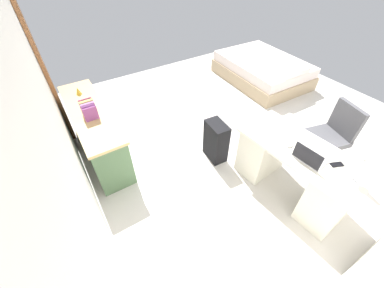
% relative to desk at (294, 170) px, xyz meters
% --- Properties ---
extents(ground_plane, '(6.01, 6.01, 0.00)m').
position_rel_desk_xyz_m(ground_plane, '(1.24, -0.26, -0.39)').
color(ground_plane, beige).
extents(wall_back, '(4.66, 0.10, 2.71)m').
position_rel_desk_xyz_m(wall_back, '(1.24, 2.24, 0.97)').
color(wall_back, silver).
rests_on(wall_back, ground_plane).
extents(door_wooden, '(0.88, 0.05, 2.04)m').
position_rel_desk_xyz_m(door_wooden, '(3.02, 2.16, 0.63)').
color(door_wooden, brown).
rests_on(door_wooden, ground_plane).
extents(desk, '(1.49, 0.78, 0.74)m').
position_rel_desk_xyz_m(desk, '(0.00, 0.00, 0.00)').
color(desk, silver).
rests_on(desk, ground_plane).
extents(office_chair, '(0.56, 0.56, 0.94)m').
position_rel_desk_xyz_m(office_chair, '(0.11, -0.82, 0.03)').
color(office_chair, black).
rests_on(office_chair, ground_plane).
extents(credenza, '(1.80, 0.48, 0.76)m').
position_rel_desk_xyz_m(credenza, '(2.05, 1.86, -0.01)').
color(credenza, '#4C6B47').
rests_on(credenza, ground_plane).
extents(bed, '(1.95, 1.47, 0.58)m').
position_rel_desk_xyz_m(bed, '(2.40, -1.87, -0.14)').
color(bed, tan).
rests_on(bed, ground_plane).
extents(suitcase_black, '(0.38, 0.25, 0.62)m').
position_rel_desk_xyz_m(suitcase_black, '(1.01, 0.45, -0.08)').
color(suitcase_black, black).
rests_on(suitcase_black, ground_plane).
extents(laptop, '(0.33, 0.25, 0.21)m').
position_rel_desk_xyz_m(laptop, '(-0.14, 0.11, 0.40)').
color(laptop, '#B7B7BC').
rests_on(laptop, desk).
extents(computer_mouse, '(0.07, 0.10, 0.03)m').
position_rel_desk_xyz_m(computer_mouse, '(0.12, 0.09, 0.37)').
color(computer_mouse, white).
rests_on(computer_mouse, desk).
extents(cell_phone_near_laptop, '(0.11, 0.15, 0.01)m').
position_rel_desk_xyz_m(cell_phone_near_laptop, '(-0.34, -0.10, 0.36)').
color(cell_phone_near_laptop, black).
rests_on(cell_phone_near_laptop, desk).
extents(desk_lamp, '(0.16, 0.11, 0.34)m').
position_rel_desk_xyz_m(desk_lamp, '(-0.51, -0.05, 0.61)').
color(desk_lamp, silver).
rests_on(desk_lamp, desk).
extents(book_row, '(0.19, 0.17, 0.24)m').
position_rel_desk_xyz_m(book_row, '(1.89, 1.86, 0.48)').
color(book_row, '#884284').
rests_on(book_row, credenza).
extents(figurine_small, '(0.08, 0.08, 0.11)m').
position_rel_desk_xyz_m(figurine_small, '(2.54, 1.86, 0.43)').
color(figurine_small, gold).
rests_on(figurine_small, credenza).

